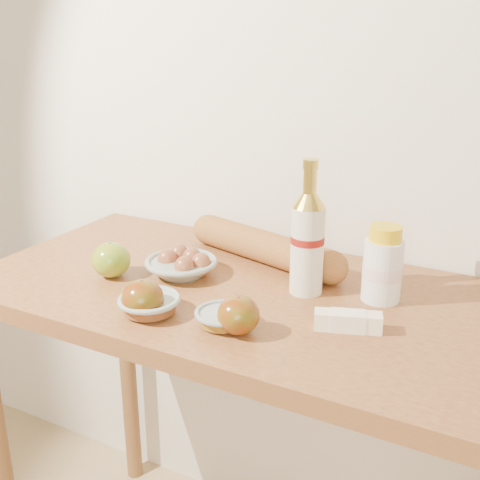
% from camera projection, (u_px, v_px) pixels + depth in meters
% --- Properties ---
extents(back_wall, '(3.50, 0.02, 2.60)m').
position_uv_depth(back_wall, '(312.00, 83.00, 1.42)').
color(back_wall, silver).
rests_on(back_wall, ground).
extents(table, '(1.20, 0.60, 0.90)m').
position_uv_depth(table, '(246.00, 340.00, 1.32)').
color(table, '#9A5F31').
rests_on(table, ground).
extents(bourbon_bottle, '(0.07, 0.07, 0.28)m').
position_uv_depth(bourbon_bottle, '(308.00, 240.00, 1.22)').
color(bourbon_bottle, beige).
rests_on(bourbon_bottle, table).
extents(cream_bottle, '(0.10, 0.10, 0.16)m').
position_uv_depth(cream_bottle, '(383.00, 266.00, 1.20)').
color(cream_bottle, white).
rests_on(cream_bottle, table).
extents(egg_bowl, '(0.21, 0.21, 0.06)m').
position_uv_depth(egg_bowl, '(183.00, 265.00, 1.34)').
color(egg_bowl, gray).
rests_on(egg_bowl, table).
extents(baguette, '(0.46, 0.19, 0.08)m').
position_uv_depth(baguette, '(264.00, 247.00, 1.41)').
color(baguette, '#A76C33').
rests_on(baguette, table).
extents(apple_yellowgreen, '(0.10, 0.10, 0.08)m').
position_uv_depth(apple_yellowgreen, '(111.00, 260.00, 1.33)').
color(apple_yellowgreen, '#9D921F').
rests_on(apple_yellowgreen, table).
extents(apple_redgreen_front, '(0.09, 0.09, 0.08)m').
position_uv_depth(apple_redgreen_front, '(143.00, 299.00, 1.14)').
color(apple_redgreen_front, '#8B0708').
rests_on(apple_redgreen_front, table).
extents(apple_redgreen_right, '(0.08, 0.08, 0.07)m').
position_uv_depth(apple_redgreen_right, '(238.00, 315.00, 1.08)').
color(apple_redgreen_right, '#930908').
rests_on(apple_redgreen_right, table).
extents(sugar_bowl, '(0.14, 0.14, 0.04)m').
position_uv_depth(sugar_bowl, '(149.00, 305.00, 1.16)').
color(sugar_bowl, '#95A29C').
rests_on(sugar_bowl, table).
extents(syrup_bowl, '(0.13, 0.13, 0.03)m').
position_uv_depth(syrup_bowl, '(222.00, 317.00, 1.12)').
color(syrup_bowl, gray).
rests_on(syrup_bowl, table).
extents(butter_stick, '(0.13, 0.07, 0.04)m').
position_uv_depth(butter_stick, '(348.00, 321.00, 1.10)').
color(butter_stick, '#FEF1C5').
rests_on(butter_stick, table).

